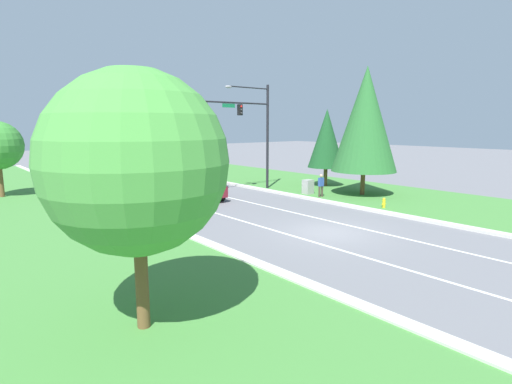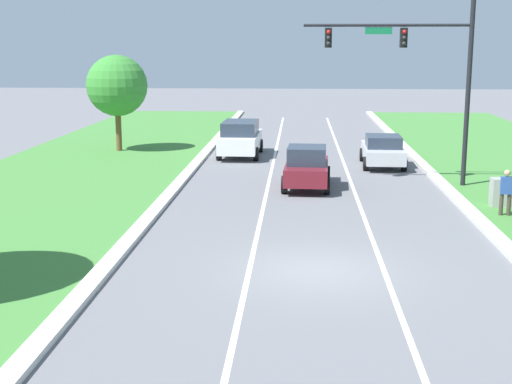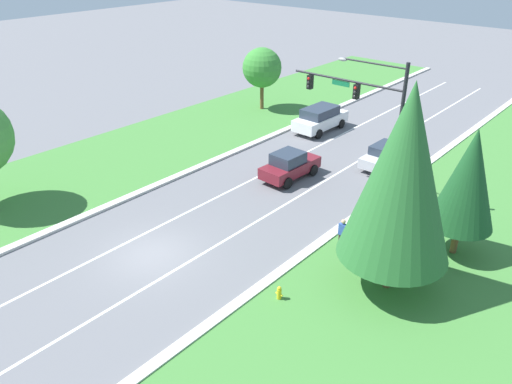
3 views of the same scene
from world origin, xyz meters
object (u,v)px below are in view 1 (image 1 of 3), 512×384
at_px(conifer_far_right_tree, 326,138).
at_px(silver_sedan, 203,176).
at_px(traffic_signal_mast, 249,121).
at_px(utility_cabinet, 308,187).
at_px(white_suv, 106,177).
at_px(fire_hydrant, 384,204).
at_px(pedestrian, 321,185).
at_px(oak_far_left_tree, 136,163).
at_px(burgundy_sedan, 201,187).
at_px(conifer_near_right_tree, 366,119).

bearing_deg(conifer_far_right_tree, silver_sedan, 135.05).
bearing_deg(traffic_signal_mast, utility_cabinet, -59.04).
height_order(white_suv, fire_hydrant, white_suv).
bearing_deg(utility_cabinet, fire_hydrant, -91.48).
relative_size(pedestrian, oak_far_left_tree, 0.26).
bearing_deg(white_suv, silver_sedan, -19.62).
xyz_separation_m(traffic_signal_mast, utility_cabinet, (2.38, -3.97, -4.83)).
xyz_separation_m(fire_hydrant, oak_far_left_tree, (-17.54, -4.39, 3.85)).
height_order(burgundy_sedan, pedestrian, burgundy_sedan).
bearing_deg(oak_far_left_tree, conifer_near_right_tree, 21.50).
distance_m(white_suv, pedestrian, 16.88).
distance_m(fire_hydrant, oak_far_left_tree, 18.49).
bearing_deg(white_suv, conifer_far_right_tree, -33.33).
bearing_deg(oak_far_left_tree, conifer_far_right_tree, 30.12).
bearing_deg(conifer_near_right_tree, burgundy_sedan, 148.57).
xyz_separation_m(silver_sedan, utility_cabinet, (3.28, -9.11, -0.23)).
relative_size(pedestrian, conifer_near_right_tree, 0.18).
relative_size(silver_sedan, pedestrian, 2.75).
distance_m(traffic_signal_mast, white_suv, 12.22).
distance_m(utility_cabinet, pedestrian, 1.51).
bearing_deg(pedestrian, oak_far_left_tree, 33.31).
height_order(utility_cabinet, oak_far_left_tree, oak_far_left_tree).
bearing_deg(fire_hydrant, conifer_far_right_tree, 62.85).
bearing_deg(conifer_far_right_tree, pedestrian, -142.97).
distance_m(silver_sedan, pedestrian, 10.99).
bearing_deg(traffic_signal_mast, conifer_far_right_tree, -18.69).
bearing_deg(white_suv, pedestrian, -50.93).
relative_size(pedestrian, conifer_far_right_tree, 0.26).
bearing_deg(fire_hydrant, oak_far_left_tree, -165.96).
distance_m(pedestrian, oak_far_left_tree, 20.10).
xyz_separation_m(white_suv, fire_hydrant, (10.40, -18.35, -0.65)).
bearing_deg(utility_cabinet, conifer_near_right_tree, -43.54).
height_order(white_suv, utility_cabinet, white_suv).
bearing_deg(silver_sedan, traffic_signal_mast, -78.69).
relative_size(conifer_far_right_tree, oak_far_left_tree, 1.00).
height_order(burgundy_sedan, silver_sedan, burgundy_sedan).
bearing_deg(silver_sedan, burgundy_sedan, -122.04).
relative_size(white_suv, utility_cabinet, 4.49).
height_order(silver_sedan, conifer_near_right_tree, conifer_near_right_tree).
relative_size(silver_sedan, conifer_near_right_tree, 0.51).
bearing_deg(fire_hydrant, utility_cabinet, 88.52).
height_order(traffic_signal_mast, white_suv, traffic_signal_mast).
height_order(pedestrian, fire_hydrant, pedestrian).
height_order(traffic_signal_mast, silver_sedan, traffic_signal_mast).
distance_m(conifer_near_right_tree, conifer_far_right_tree, 4.90).
relative_size(utility_cabinet, fire_hydrant, 1.60).
height_order(burgundy_sedan, white_suv, white_suv).
xyz_separation_m(fire_hydrant, conifer_far_right_tree, (4.23, 8.24, 3.66)).
xyz_separation_m(traffic_signal_mast, burgundy_sedan, (-4.70, -0.61, -4.50)).
xyz_separation_m(white_suv, conifer_far_right_tree, (14.63, -10.11, 3.01)).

